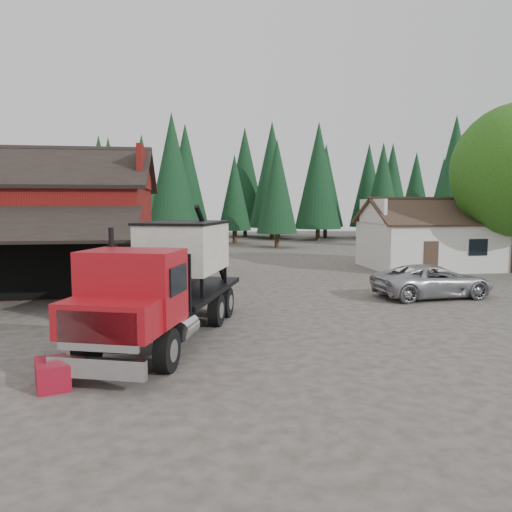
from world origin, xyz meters
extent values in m
plane|color=#403B32|center=(0.00, 0.00, 0.00)|extent=(120.00, 120.00, 0.00)
cube|color=maroon|center=(-11.00, 10.00, 2.50)|extent=(12.00, 10.00, 5.00)
cube|color=black|center=(-11.00, 7.50, 6.00)|extent=(12.80, 5.53, 2.35)
cube|color=black|center=(-11.00, 12.50, 6.00)|extent=(12.80, 5.53, 2.35)
cube|color=maroon|center=(-5.00, 10.00, 6.00)|extent=(0.25, 7.00, 2.00)
cylinder|color=#382619|center=(-5.60, 2.10, 1.40)|extent=(0.20, 0.20, 2.80)
cube|color=silver|center=(13.00, 13.00, 1.50)|extent=(8.00, 6.00, 3.00)
cube|color=#38281E|center=(13.00, 11.50, 3.75)|extent=(8.60, 3.42, 1.80)
cube|color=#38281E|center=(13.00, 14.50, 3.75)|extent=(8.60, 3.42, 1.80)
cube|color=silver|center=(9.00, 13.00, 3.75)|extent=(0.20, 4.20, 1.50)
cube|color=silver|center=(17.00, 13.00, 3.75)|extent=(0.20, 4.20, 1.50)
cube|color=#38281E|center=(11.50, 9.98, 1.00)|extent=(0.90, 0.06, 2.00)
cube|color=black|center=(14.50, 9.98, 1.60)|extent=(1.20, 0.06, 1.00)
sphere|color=#275513|center=(15.80, 10.80, 5.00)|extent=(4.40, 4.40, 4.40)
cylinder|color=#382619|center=(6.00, 30.00, 0.80)|extent=(0.44, 0.44, 1.60)
cone|color=black|center=(6.00, 30.00, 5.90)|extent=(3.96, 3.96, 9.00)
cylinder|color=#382619|center=(22.00, 26.00, 0.80)|extent=(0.44, 0.44, 1.60)
cone|color=black|center=(22.00, 26.00, 6.90)|extent=(4.84, 4.84, 11.00)
cylinder|color=#382619|center=(-4.00, 34.00, 0.80)|extent=(0.44, 0.44, 1.60)
cone|color=black|center=(-4.00, 34.00, 7.40)|extent=(5.28, 5.28, 12.00)
cylinder|color=black|center=(-5.45, -4.70, 0.55)|extent=(0.68, 1.16, 1.10)
cylinder|color=black|center=(-3.45, -5.36, 0.55)|extent=(0.68, 1.16, 1.10)
cylinder|color=black|center=(-3.93, -0.13, 0.55)|extent=(0.68, 1.16, 1.10)
cylinder|color=black|center=(-1.93, -0.80, 0.55)|extent=(0.68, 1.16, 1.10)
cylinder|color=black|center=(-3.48, 1.20, 0.55)|extent=(0.68, 1.16, 1.10)
cylinder|color=black|center=(-1.49, 0.53, 0.55)|extent=(0.68, 1.16, 1.10)
cube|color=black|center=(-3.44, -1.99, 0.95)|extent=(3.78, 8.53, 0.40)
cube|color=silver|center=(-4.94, -6.51, 0.55)|extent=(2.24, 0.90, 0.45)
cube|color=silver|center=(-4.91, -6.41, 1.35)|extent=(1.84, 0.70, 0.90)
cube|color=maroon|center=(-4.72, -5.84, 1.50)|extent=(2.55, 1.95, 0.85)
cube|color=maroon|center=(-4.31, -4.60, 2.06)|extent=(2.82, 2.38, 1.85)
cube|color=black|center=(-4.56, -5.36, 2.36)|extent=(2.02, 0.74, 0.90)
cylinder|color=black|center=(-4.97, -3.43, 2.61)|extent=(0.18, 0.18, 1.80)
cube|color=black|center=(-3.99, -3.65, 2.00)|extent=(2.37, 0.89, 1.60)
cube|color=black|center=(-2.99, -0.66, 1.22)|extent=(4.27, 6.32, 0.16)
cube|color=silver|center=(-2.99, -0.66, 2.71)|extent=(3.23, 3.87, 1.60)
cone|color=silver|center=(-2.99, -0.66, 1.70)|extent=(2.79, 2.79, 0.70)
cube|color=black|center=(-2.99, -0.66, 3.53)|extent=(3.36, 3.99, 0.08)
cylinder|color=black|center=(-1.98, 0.48, 2.61)|extent=(1.37, 1.95, 3.06)
cube|color=maroon|center=(-2.80, 1.81, 1.50)|extent=(0.82, 0.95, 0.45)
cylinder|color=silver|center=(-3.01, -4.35, 0.85)|extent=(0.85, 1.13, 0.56)
imported|color=#ABACB3|center=(8.00, 3.13, 0.74)|extent=(5.52, 2.95, 1.48)
cube|color=maroon|center=(-6.00, -6.00, 0.30)|extent=(1.01, 1.26, 0.60)
camera|label=1|loc=(-3.01, -17.55, 4.12)|focal=35.00mm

